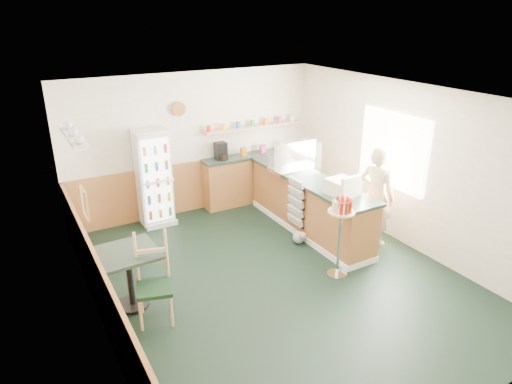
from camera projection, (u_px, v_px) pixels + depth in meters
ground at (276, 278)px, 6.83m from camera, size 6.00×6.00×0.00m
room_envelope at (239, 170)px, 6.75m from camera, size 5.04×6.02×2.72m
service_counter at (309, 207)px, 8.15m from camera, size 0.68×3.01×1.01m
back_counter at (254, 175)px, 9.44m from camera, size 2.24×0.42×1.69m
drinks_fridge at (154, 178)px, 8.29m from camera, size 0.59×0.52×1.78m
display_case at (295, 157)px, 8.25m from camera, size 0.89×0.46×0.50m
cash_register at (343, 187)px, 7.20m from camera, size 0.46×0.48×0.24m
shopkeeper at (376, 196)px, 7.58m from camera, size 0.57×0.67×1.72m
condiment_stand at (341, 224)px, 6.60m from camera, size 0.39×0.39×1.23m
newspaper_rack at (296, 202)px, 7.83m from camera, size 0.09×0.43×0.86m
cafe_table at (129, 268)px, 5.97m from camera, size 0.79×0.79×0.84m
cafe_chair at (151, 275)px, 5.77m from camera, size 0.55×0.55×1.18m
dog_doorstop at (299, 237)px, 7.79m from camera, size 0.21×0.27×0.25m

